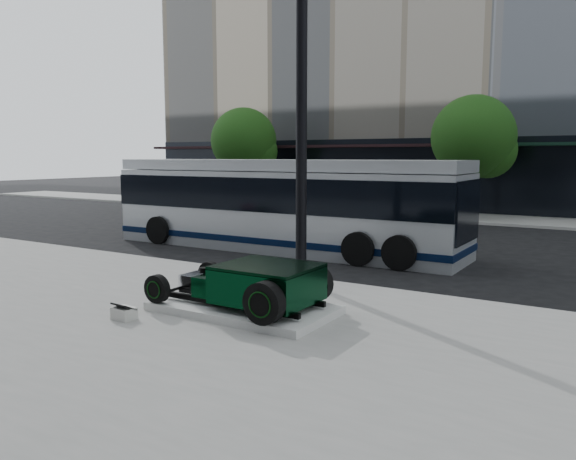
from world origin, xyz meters
The scene contains 8 objects.
ground centered at (0.00, 0.00, 0.00)m, with size 120.00×120.00×0.00m, color black.
sidewalk_far centered at (0.00, 14.00, 0.06)m, with size 70.00×4.00×0.12m, color gray.
street_trees centered at (1.15, 13.07, 3.77)m, with size 29.80×3.80×5.70m.
display_plinth centered at (1.30, -5.27, 0.20)m, with size 3.40×1.80×0.15m, color silver.
hot_rod centered at (1.64, -5.27, 0.70)m, with size 3.22×2.00×0.81m.
info_plaque centered at (-0.23, -6.80, 0.24)m, with size 0.42×0.32×0.31m.
lamppost centered at (0.96, -2.53, 3.99)m, with size 0.46×0.46×8.37m.
transit_bus centered at (-2.37, 1.82, 1.49)m, with size 12.12×2.88×2.92m.
Camera 1 is at (7.43, -13.59, 3.04)m, focal length 35.00 mm.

